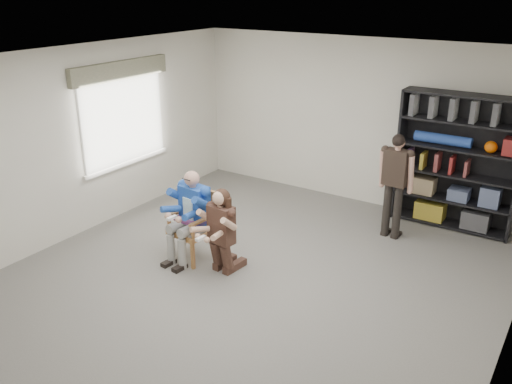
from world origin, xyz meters
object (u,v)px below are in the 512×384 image
Objects in this scene: standing_man at (394,187)px; armchair at (191,226)px; seated_man at (191,216)px; kneeling_woman at (220,233)px; bookshelf at (457,163)px.

armchair is at bearing -129.31° from standing_man.
armchair is 0.77× the size of seated_man.
seated_man is at bearing 174.18° from kneeling_woman.
seated_man is 3.00m from standing_man.
kneeling_woman is 0.73× the size of standing_man.
armchair is 4.12m from bookshelf.
seated_man is at bearing -129.31° from standing_man.
kneeling_woman is (0.58, -0.12, -0.05)m from seated_man.
bookshelf reaches higher than standing_man.
bookshelf is at bearing 53.90° from seated_man.
seated_man is (0.00, -0.00, 0.15)m from armchair.
armchair is 0.84× the size of kneeling_woman.
kneeling_woman is at bearing -5.82° from seated_man.
kneeling_woman is (0.58, -0.12, 0.09)m from armchair.
bookshelf is at bearing 53.90° from armchair.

